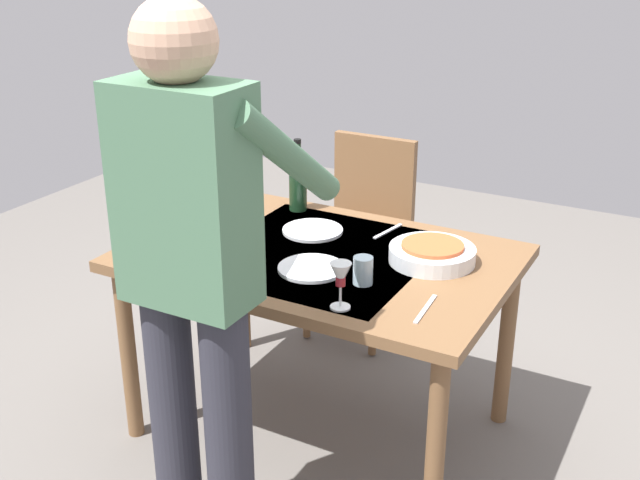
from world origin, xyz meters
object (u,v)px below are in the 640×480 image
wine_bottle (298,184)px  wine_glass_right (251,221)px  serving_bowl_pasta (432,253)px  water_cup_far_left (219,224)px  wine_glass_left (341,277)px  dinner_plate_near (311,268)px  person_server (194,269)px  dining_table (320,273)px  water_cup_near_left (223,242)px  dinner_plate_far (313,230)px  side_bowl_salad (231,264)px  water_cup_near_right (363,271)px  chair_near (364,223)px

wine_bottle → wine_glass_right: size_ratio=1.96×
serving_bowl_pasta → water_cup_far_left: bearing=12.4°
wine_glass_left → dinner_plate_near: (0.21, -0.20, -0.10)m
person_server → water_cup_far_left: (0.39, -0.66, -0.17)m
wine_glass_left → dinner_plate_near: 0.31m
wine_bottle → water_cup_far_left: 0.42m
dining_table → wine_glass_left: wine_glass_left is taller
wine_glass_right → water_cup_near_left: wine_glass_right is taller
dining_table → dinner_plate_near: dinner_plate_near is taller
serving_bowl_pasta → dinner_plate_far: size_ratio=1.30×
dining_table → side_bowl_salad: side_bowl_salad is taller
wine_bottle → water_cup_far_left: bearing=75.1°
dining_table → side_bowl_salad: (0.18, 0.29, 0.11)m
dining_table → water_cup_near_right: bearing=147.6°
wine_glass_left → dinner_plate_near: wine_glass_left is taller
chair_near → water_cup_near_left: 1.03m
dinner_plate_near → water_cup_near_right: bearing=176.3°
water_cup_near_left → dinner_plate_near: size_ratio=0.38×
dining_table → dinner_plate_far: size_ratio=5.85×
wine_bottle → side_bowl_salad: (-0.11, 0.64, -0.08)m
wine_bottle → serving_bowl_pasta: wine_bottle is taller
wine_glass_left → dinner_plate_far: 0.64m
wine_glass_right → dining_table: bearing=-162.1°
person_server → wine_glass_right: bearing=-70.0°
chair_near → serving_bowl_pasta: (-0.59, 0.71, 0.24)m
serving_bowl_pasta → dinner_plate_far: serving_bowl_pasta is taller
water_cup_near_right → dinner_plate_near: water_cup_near_right is taller
wine_glass_left → water_cup_far_left: size_ratio=1.39×
water_cup_near_left → person_server: bearing=118.4°
person_server → dinner_plate_far: (0.11, -0.87, -0.22)m
dining_table → serving_bowl_pasta: bearing=-162.9°
person_server → chair_near: bearing=-82.3°
chair_near → side_bowl_salad: size_ratio=5.06×
wine_glass_left → water_cup_near_left: bearing=-17.5°
wine_glass_left → wine_glass_right: bearing=-28.3°
side_bowl_salad → chair_near: bearing=-88.4°
person_server → wine_glass_left: (-0.26, -0.37, -0.12)m
water_cup_far_left → chair_near: bearing=-101.7°
person_server → water_cup_far_left: size_ratio=15.51×
person_server → dinner_plate_far: 0.91m
serving_bowl_pasta → wine_glass_right: bearing=17.4°
person_server → wine_glass_left: person_server is taller
person_server → water_cup_near_left: size_ratio=19.22×
chair_near → water_cup_near_right: size_ratio=9.73×
person_server → side_bowl_salad: person_server is taller
water_cup_near_right → dinner_plate_near: 0.20m
chair_near → dinner_plate_far: chair_near is taller
chair_near → person_server: size_ratio=0.54×
water_cup_far_left → side_bowl_salad: water_cup_far_left is taller
wine_glass_right → water_cup_far_left: bearing=-7.8°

